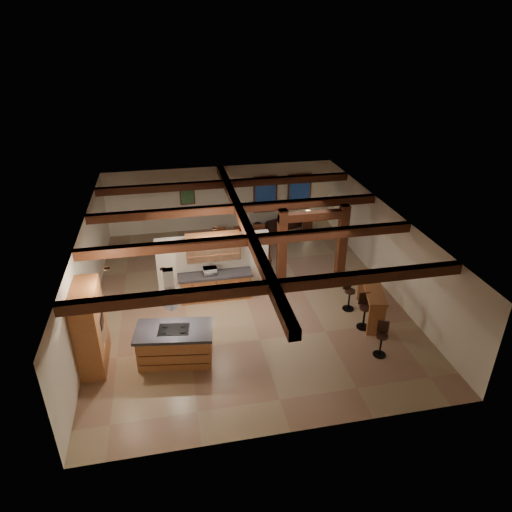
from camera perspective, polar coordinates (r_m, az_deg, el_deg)
The scene contains 23 objects.
ground at distance 15.87m, azimuth -1.36°, elevation -5.03°, with size 12.00×12.00×0.00m, color tan.
room_walls at distance 14.99m, azimuth -1.43°, elevation 0.72°, with size 12.00×12.00×12.00m.
ceiling_beams at distance 14.58m, azimuth -1.48°, elevation 4.17°, with size 10.00×12.00×0.28m.
timber_posts at distance 16.00m, azimuth 7.11°, elevation 2.24°, with size 2.50×0.30×2.90m.
partition_wall at distance 15.63m, azimuth -5.34°, elevation -1.03°, with size 3.80×0.18×2.20m, color silver.
pantry_cabinet at distance 13.10m, azimuth -20.03°, elevation -8.42°, with size 0.67×1.60×2.40m.
back_counter at distance 15.60m, azimuth -5.07°, elevation -3.71°, with size 2.50×0.66×0.94m.
upper_display_cabinet at distance 15.12m, azimuth -5.38°, elevation 1.14°, with size 1.80×0.36×0.95m.
range_hood at distance 12.31m, azimuth -10.52°, elevation -6.24°, with size 1.10×1.10×1.40m.
back_windows at distance 21.00m, azimuth 3.33°, elevation 7.84°, with size 2.70×0.07×1.70m.
framed_art at distance 20.33m, azimuth -8.59°, elevation 7.51°, with size 0.65×0.05×0.85m.
recessed_cans at distance 12.61m, azimuth -11.34°, elevation 0.26°, with size 3.16×2.46×0.03m.
kitchen_island at distance 13.03m, azimuth -10.05°, elevation -10.84°, with size 2.25×1.41×1.05m.
dining_table at distance 17.90m, azimuth -1.77°, elevation 0.24°, with size 1.97×1.10×0.69m, color #381A0E.
sofa at distance 20.85m, azimuth 2.78°, elevation 4.22°, with size 2.19×0.86×0.64m, color black.
microwave at distance 15.29m, azimuth -5.76°, elevation -1.88°, with size 0.45×0.30×0.25m, color silver.
bar_counter at distance 14.89m, azimuth 14.21°, elevation -4.83°, with size 1.06×2.25×1.15m.
side_table at distance 21.06m, azimuth 6.46°, elevation 4.11°, with size 0.40×0.40×0.50m, color #3C1C0F.
table_lamp at distance 20.87m, azimuth 6.53°, elevation 5.37°, with size 0.30×0.30×0.35m.
bar_stool_a at distance 13.49m, azimuth 15.42°, elevation -9.96°, with size 0.40×0.41×1.06m.
bar_stool_b at distance 14.45m, azimuth 13.39°, elevation -6.69°, with size 0.40×0.40×1.16m.
bar_stool_c at distance 15.23m, azimuth 11.52°, elevation -4.68°, with size 0.40×0.41×1.10m.
dining_chairs at distance 17.75m, azimuth -1.79°, elevation 1.18°, with size 2.08×2.08×1.32m.
Camera 1 is at (-2.26, -13.21, 8.50)m, focal length 32.00 mm.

